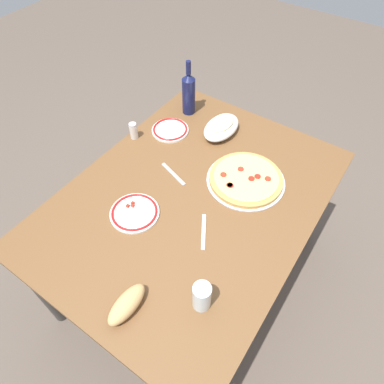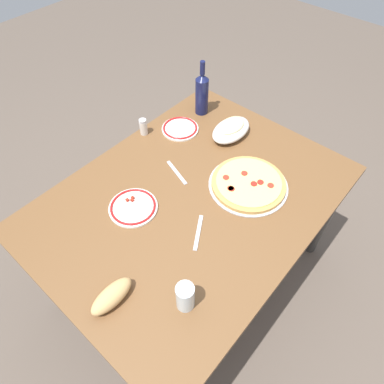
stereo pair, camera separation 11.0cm
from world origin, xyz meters
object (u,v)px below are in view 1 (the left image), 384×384
(wine_bottle, at_px, (189,93))
(side_plate_near, at_px, (135,212))
(bread_loaf, at_px, (127,304))
(pepperoni_pizza, at_px, (246,179))
(baked_pasta_dish, at_px, (221,126))
(dining_table, at_px, (192,211))
(water_glass, at_px, (202,296))
(spice_shaker, at_px, (133,131))
(side_plate_far, at_px, (170,130))

(wine_bottle, xyz_separation_m, side_plate_near, (0.71, 0.21, -0.11))
(side_plate_near, bearing_deg, bread_loaf, 37.41)
(pepperoni_pizza, bearing_deg, wine_bottle, -118.50)
(baked_pasta_dish, height_order, side_plate_near, baked_pasta_dish)
(dining_table, height_order, water_glass, water_glass)
(side_plate_near, relative_size, bread_loaf, 1.23)
(bread_loaf, bearing_deg, dining_table, -169.39)
(dining_table, height_order, side_plate_near, side_plate_near)
(dining_table, xyz_separation_m, spice_shaker, (-0.16, -0.47, 0.15))
(side_plate_far, bearing_deg, dining_table, 48.95)
(side_plate_near, bearing_deg, dining_table, 145.81)
(dining_table, xyz_separation_m, baked_pasta_dish, (-0.44, -0.12, 0.15))
(spice_shaker, bearing_deg, water_glass, 55.07)
(dining_table, distance_m, side_plate_far, 0.47)
(baked_pasta_dish, height_order, bread_loaf, baked_pasta_dish)
(dining_table, distance_m, wine_bottle, 0.65)
(side_plate_near, xyz_separation_m, spice_shaker, (-0.37, -0.32, 0.03))
(wine_bottle, xyz_separation_m, side_plate_far, (0.19, 0.01, -0.11))
(water_glass, relative_size, bread_loaf, 0.72)
(pepperoni_pizza, distance_m, side_plate_far, 0.50)
(pepperoni_pizza, height_order, side_plate_far, pepperoni_pizza)
(pepperoni_pizza, bearing_deg, dining_table, -35.14)
(water_glass, relative_size, spice_shaker, 1.41)
(dining_table, relative_size, side_plate_near, 6.50)
(dining_table, height_order, bread_loaf, bread_loaf)
(baked_pasta_dish, bearing_deg, spice_shaker, -50.76)
(dining_table, bearing_deg, side_plate_near, -34.19)
(pepperoni_pizza, bearing_deg, side_plate_far, -99.91)
(side_plate_far, relative_size, spice_shaker, 2.22)
(pepperoni_pizza, height_order, side_plate_near, pepperoni_pizza)
(baked_pasta_dish, relative_size, bread_loaf, 1.40)
(pepperoni_pizza, distance_m, spice_shaker, 0.62)
(side_plate_far, bearing_deg, bread_loaf, 28.00)
(water_glass, height_order, bread_loaf, water_glass)
(pepperoni_pizza, bearing_deg, side_plate_near, -34.67)
(side_plate_far, bearing_deg, wine_bottle, -175.80)
(water_glass, bearing_deg, wine_bottle, -142.82)
(pepperoni_pizza, height_order, wine_bottle, wine_bottle)
(baked_pasta_dish, height_order, wine_bottle, wine_bottle)
(water_glass, relative_size, side_plate_near, 0.59)
(side_plate_far, bearing_deg, spice_shaker, -40.06)
(pepperoni_pizza, height_order, baked_pasta_dish, baked_pasta_dish)
(water_glass, xyz_separation_m, side_plate_far, (-0.68, -0.65, -0.05))
(baked_pasta_dish, distance_m, side_plate_far, 0.27)
(wine_bottle, relative_size, bread_loaf, 1.76)
(baked_pasta_dish, relative_size, side_plate_far, 1.25)
(baked_pasta_dish, bearing_deg, pepperoni_pizza, 50.10)
(pepperoni_pizza, xyz_separation_m, spice_shaker, (0.06, -0.62, 0.03))
(bread_loaf, relative_size, spice_shaker, 1.97)
(side_plate_near, xyz_separation_m, side_plate_far, (-0.52, -0.20, -0.00))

